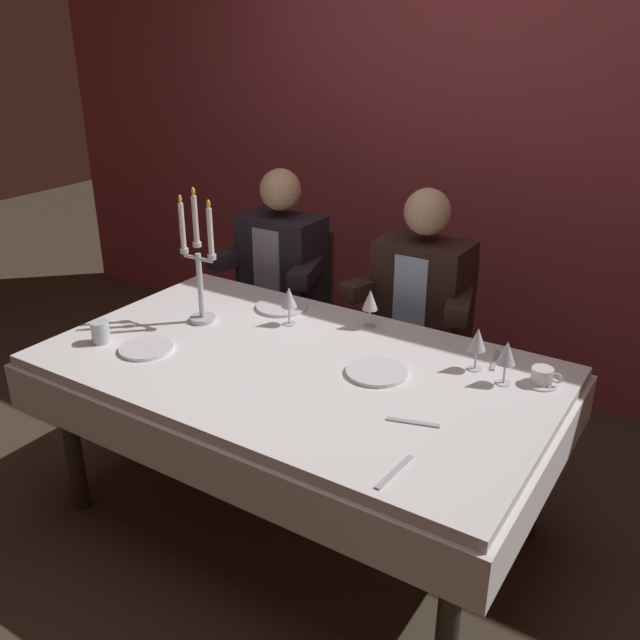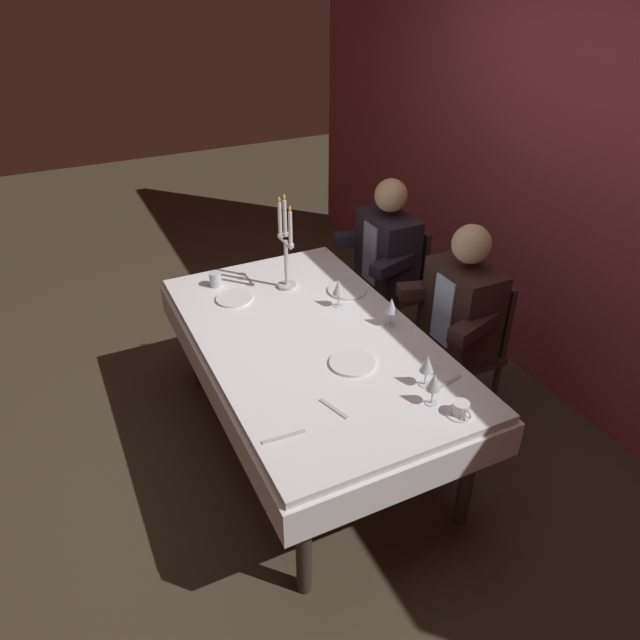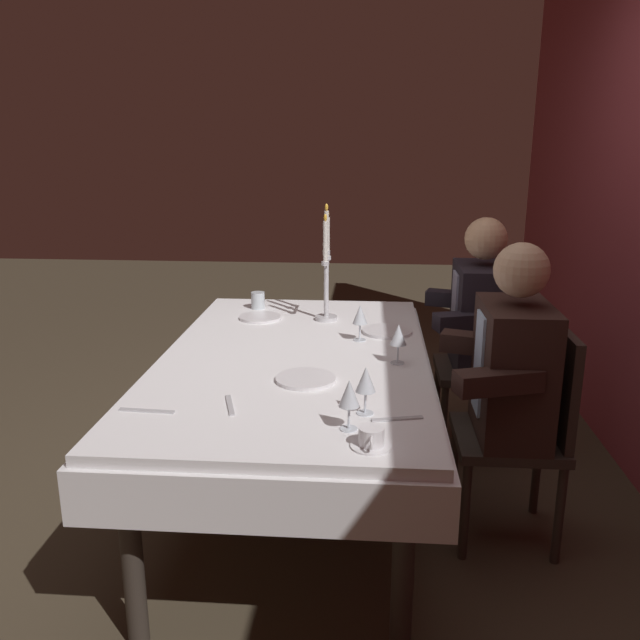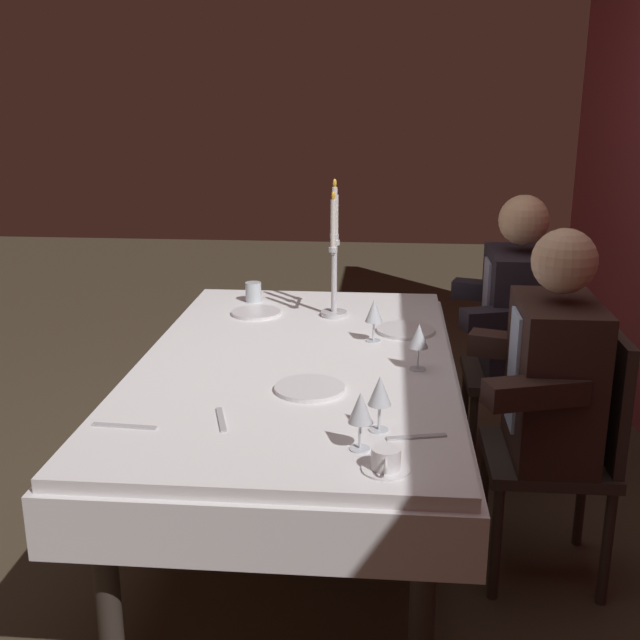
{
  "view_description": "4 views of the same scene",
  "coord_description": "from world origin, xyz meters",
  "px_view_note": "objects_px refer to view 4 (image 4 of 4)",
  "views": [
    {
      "loc": [
        1.32,
        -1.89,
        1.92
      ],
      "look_at": [
        0.06,
        0.08,
        0.89
      ],
      "focal_mm": 38.65,
      "sensor_mm": 36.0,
      "label": 1
    },
    {
      "loc": [
        2.34,
        -1.08,
        2.46
      ],
      "look_at": [
        0.02,
        0.04,
        0.84
      ],
      "focal_mm": 33.51,
      "sensor_mm": 36.0,
      "label": 2
    },
    {
      "loc": [
        2.58,
        0.31,
        1.62
      ],
      "look_at": [
        0.06,
        0.11,
        0.91
      ],
      "focal_mm": 36.62,
      "sensor_mm": 36.0,
      "label": 3
    },
    {
      "loc": [
        2.63,
        0.31,
        1.67
      ],
      "look_at": [
        -0.0,
        0.09,
        0.88
      ],
      "focal_mm": 44.08,
      "sensor_mm": 36.0,
      "label": 4
    }
  ],
  "objects_px": {
    "wine_glass_3": "(380,393)",
    "dinner_plate_2": "(406,330)",
    "coffee_cup_0": "(386,461)",
    "seated_diner_1": "(555,378)",
    "dinner_plate_1": "(310,388)",
    "wine_glass_1": "(419,337)",
    "dinner_plate_0": "(256,313)",
    "candelabra": "(334,262)",
    "dining_table": "(296,389)",
    "wine_glass_2": "(374,312)",
    "water_tumbler_0": "(253,292)",
    "seated_diner_0": "(518,312)",
    "wine_glass_0": "(360,410)"
  },
  "relations": [
    {
      "from": "wine_glass_3",
      "to": "dinner_plate_2",
      "type": "bearing_deg",
      "value": 174.34
    },
    {
      "from": "coffee_cup_0",
      "to": "seated_diner_1",
      "type": "relative_size",
      "value": 0.11
    },
    {
      "from": "dinner_plate_1",
      "to": "wine_glass_1",
      "type": "height_order",
      "value": "wine_glass_1"
    },
    {
      "from": "dinner_plate_0",
      "to": "wine_glass_3",
      "type": "distance_m",
      "value": 1.26
    },
    {
      "from": "seated_diner_1",
      "to": "wine_glass_1",
      "type": "bearing_deg",
      "value": -93.86
    },
    {
      "from": "candelabra",
      "to": "dinner_plate_0",
      "type": "distance_m",
      "value": 0.4
    },
    {
      "from": "dining_table",
      "to": "seated_diner_1",
      "type": "bearing_deg",
      "value": 82.95
    },
    {
      "from": "dinner_plate_1",
      "to": "coffee_cup_0",
      "type": "distance_m",
      "value": 0.58
    },
    {
      "from": "candelabra",
      "to": "wine_glass_2",
      "type": "height_order",
      "value": "candelabra"
    },
    {
      "from": "dinner_plate_1",
      "to": "water_tumbler_0",
      "type": "height_order",
      "value": "water_tumbler_0"
    },
    {
      "from": "dining_table",
      "to": "candelabra",
      "type": "height_order",
      "value": "candelabra"
    },
    {
      "from": "wine_glass_1",
      "to": "water_tumbler_0",
      "type": "height_order",
      "value": "wine_glass_1"
    },
    {
      "from": "wine_glass_2",
      "to": "seated_diner_0",
      "type": "relative_size",
      "value": 0.13
    },
    {
      "from": "wine_glass_2",
      "to": "seated_diner_0",
      "type": "xyz_separation_m",
      "value": [
        -0.47,
        0.62,
        -0.12
      ]
    },
    {
      "from": "coffee_cup_0",
      "to": "dining_table",
      "type": "bearing_deg",
      "value": -158.63
    },
    {
      "from": "candelabra",
      "to": "dinner_plate_0",
      "type": "height_order",
      "value": "candelabra"
    },
    {
      "from": "water_tumbler_0",
      "to": "seated_diner_0",
      "type": "height_order",
      "value": "seated_diner_0"
    },
    {
      "from": "candelabra",
      "to": "dining_table",
      "type": "bearing_deg",
      "value": -10.06
    },
    {
      "from": "dinner_plate_1",
      "to": "seated_diner_0",
      "type": "xyz_separation_m",
      "value": [
        -0.99,
        0.81,
        -0.01
      ]
    },
    {
      "from": "dining_table",
      "to": "wine_glass_2",
      "type": "height_order",
      "value": "wine_glass_2"
    },
    {
      "from": "dining_table",
      "to": "wine_glass_2",
      "type": "bearing_deg",
      "value": 128.96
    },
    {
      "from": "water_tumbler_0",
      "to": "coffee_cup_0",
      "type": "relative_size",
      "value": 0.67
    },
    {
      "from": "coffee_cup_0",
      "to": "seated_diner_0",
      "type": "xyz_separation_m",
      "value": [
        -1.52,
        0.56,
        -0.03
      ]
    },
    {
      "from": "dining_table",
      "to": "seated_diner_0",
      "type": "xyz_separation_m",
      "value": [
        -0.69,
        0.89,
        0.11
      ]
    },
    {
      "from": "dinner_plate_1",
      "to": "dinner_plate_2",
      "type": "relative_size",
      "value": 0.98
    },
    {
      "from": "seated_diner_0",
      "to": "seated_diner_1",
      "type": "height_order",
      "value": "same"
    },
    {
      "from": "seated_diner_0",
      "to": "dining_table",
      "type": "bearing_deg",
      "value": -51.99
    },
    {
      "from": "candelabra",
      "to": "seated_diner_1",
      "type": "xyz_separation_m",
      "value": [
        0.66,
        0.79,
        -0.24
      ]
    },
    {
      "from": "dinner_plate_0",
      "to": "water_tumbler_0",
      "type": "bearing_deg",
      "value": -167.41
    },
    {
      "from": "dining_table",
      "to": "candelabra",
      "type": "relative_size",
      "value": 3.38
    },
    {
      "from": "wine_glass_0",
      "to": "seated_diner_0",
      "type": "bearing_deg",
      "value": 155.77
    },
    {
      "from": "dinner_plate_1",
      "to": "coffee_cup_0",
      "type": "relative_size",
      "value": 1.72
    },
    {
      "from": "dining_table",
      "to": "dinner_plate_2",
      "type": "bearing_deg",
      "value": 131.26
    },
    {
      "from": "coffee_cup_0",
      "to": "seated_diner_0",
      "type": "height_order",
      "value": "seated_diner_0"
    },
    {
      "from": "dinner_plate_1",
      "to": "dinner_plate_2",
      "type": "distance_m",
      "value": 0.72
    },
    {
      "from": "dining_table",
      "to": "dinner_plate_2",
      "type": "xyz_separation_m",
      "value": [
        -0.35,
        0.4,
        0.13
      ]
    },
    {
      "from": "wine_glass_3",
      "to": "seated_diner_1",
      "type": "xyz_separation_m",
      "value": [
        -0.48,
        0.58,
        -0.12
      ]
    },
    {
      "from": "dinner_plate_0",
      "to": "candelabra",
      "type": "bearing_deg",
      "value": 90.71
    },
    {
      "from": "wine_glass_2",
      "to": "water_tumbler_0",
      "type": "xyz_separation_m",
      "value": [
        -0.53,
        -0.55,
        -0.07
      ]
    },
    {
      "from": "wine_glass_1",
      "to": "coffee_cup_0",
      "type": "xyz_separation_m",
      "value": [
        0.75,
        -0.1,
        -0.09
      ]
    },
    {
      "from": "dinner_plate_0",
      "to": "dinner_plate_2",
      "type": "bearing_deg",
      "value": 72.66
    },
    {
      "from": "seated_diner_1",
      "to": "water_tumbler_0",
      "type": "bearing_deg",
      "value": -126.24
    },
    {
      "from": "dinner_plate_2",
      "to": "wine_glass_0",
      "type": "xyz_separation_m",
      "value": [
        1.06,
        -0.14,
        0.11
      ]
    },
    {
      "from": "dinner_plate_1",
      "to": "dinner_plate_0",
      "type": "bearing_deg",
      "value": -159.69
    },
    {
      "from": "dinner_plate_0",
      "to": "seated_diner_1",
      "type": "distance_m",
      "value": 1.3
    },
    {
      "from": "seated_diner_0",
      "to": "wine_glass_2",
      "type": "bearing_deg",
      "value": -52.42
    },
    {
      "from": "candelabra",
      "to": "wine_glass_2",
      "type": "bearing_deg",
      "value": 27.69
    },
    {
      "from": "wine_glass_1",
      "to": "coffee_cup_0",
      "type": "height_order",
      "value": "wine_glass_1"
    },
    {
      "from": "wine_glass_1",
      "to": "seated_diner_0",
      "type": "bearing_deg",
      "value": 149.29
    },
    {
      "from": "dining_table",
      "to": "candelabra",
      "type": "xyz_separation_m",
      "value": [
        -0.55,
        0.1,
        0.35
      ]
    }
  ]
}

